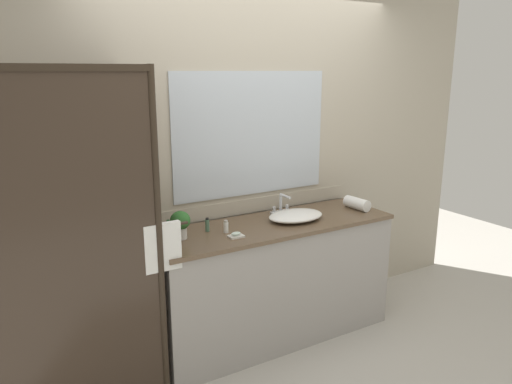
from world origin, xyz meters
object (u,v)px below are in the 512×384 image
object	(u,v)px
faucet	(281,207)
rolled_towel_near_edge	(357,203)
soap_dish	(236,235)
amenity_bottle_body_wash	(207,225)
potted_plant	(180,223)
amenity_bottle_shampoo	(168,226)
sink_basin	(296,216)
amenity_bottle_lotion	(226,227)

from	to	relation	value
faucet	rolled_towel_near_edge	xyz separation A→B (m)	(0.58, -0.21, -0.01)
soap_dish	amenity_bottle_body_wash	xyz separation A→B (m)	(-0.11, 0.21, 0.03)
potted_plant	amenity_bottle_shampoo	xyz separation A→B (m)	(-0.02, 0.17, -0.07)
sink_basin	amenity_bottle_lotion	distance (m)	0.57
amenity_bottle_shampoo	rolled_towel_near_edge	world-z (taller)	rolled_towel_near_edge
potted_plant	rolled_towel_near_edge	xyz separation A→B (m)	(1.46, -0.06, -0.06)
amenity_bottle_lotion	rolled_towel_near_edge	world-z (taller)	rolled_towel_near_edge
amenity_bottle_lotion	rolled_towel_near_edge	xyz separation A→B (m)	(1.15, -0.02, 0.01)
sink_basin	amenity_bottle_lotion	bearing A→B (deg)	179.36
soap_dish	rolled_towel_near_edge	size ratio (longest dim) A/B	0.46
amenity_bottle_body_wash	amenity_bottle_shampoo	bearing A→B (deg)	153.37
faucet	potted_plant	xyz separation A→B (m)	(-0.88, -0.14, 0.05)
amenity_bottle_body_wash	rolled_towel_near_edge	world-z (taller)	amenity_bottle_body_wash
soap_dish	amenity_bottle_lotion	xyz separation A→B (m)	(-0.01, 0.12, 0.03)
sink_basin	rolled_towel_near_edge	xyz separation A→B (m)	(0.58, -0.01, 0.01)
soap_dish	amenity_bottle_body_wash	distance (m)	0.24
faucet	amenity_bottle_lotion	size ratio (longest dim) A/B	1.98
potted_plant	rolled_towel_near_edge	distance (m)	1.46
faucet	amenity_bottle_shampoo	world-z (taller)	faucet
soap_dish	rolled_towel_near_edge	world-z (taller)	rolled_towel_near_edge
potted_plant	rolled_towel_near_edge	bearing A→B (deg)	-2.43
amenity_bottle_body_wash	sink_basin	bearing A→B (deg)	-8.11
sink_basin	amenity_bottle_lotion	world-z (taller)	amenity_bottle_lotion
soap_dish	amenity_bottle_body_wash	size ratio (longest dim) A/B	1.06
amenity_bottle_lotion	amenity_bottle_body_wash	world-z (taller)	amenity_bottle_body_wash
potted_plant	soap_dish	bearing A→B (deg)	-26.39
amenity_bottle_shampoo	rolled_towel_near_edge	size ratio (longest dim) A/B	0.39
potted_plant	amenity_bottle_shampoo	bearing A→B (deg)	97.94
potted_plant	amenity_bottle_shampoo	size ratio (longest dim) A/B	2.16
soap_dish	rolled_towel_near_edge	distance (m)	1.14
amenity_bottle_shampoo	amenity_bottle_body_wash	bearing A→B (deg)	-26.63
sink_basin	amenity_bottle_body_wash	xyz separation A→B (m)	(-0.67, 0.10, 0.01)
potted_plant	amenity_bottle_body_wash	size ratio (longest dim) A/B	1.96
soap_dish	sink_basin	bearing A→B (deg)	11.35
amenity_bottle_body_wash	rolled_towel_near_edge	size ratio (longest dim) A/B	0.43
potted_plant	amenity_bottle_lotion	world-z (taller)	potted_plant
potted_plant	soap_dish	distance (m)	0.37
potted_plant	rolled_towel_near_edge	world-z (taller)	potted_plant
sink_basin	amenity_bottle_body_wash	size ratio (longest dim) A/B	4.56
rolled_towel_near_edge	amenity_bottle_shampoo	bearing A→B (deg)	171.29
potted_plant	amenity_bottle_lotion	xyz separation A→B (m)	(0.31, -0.04, -0.07)
potted_plant	amenity_bottle_shampoo	distance (m)	0.18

